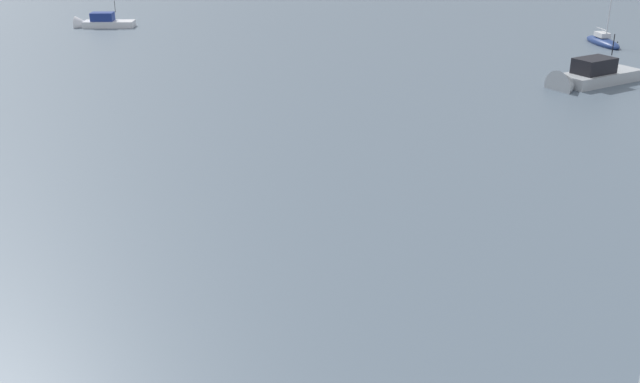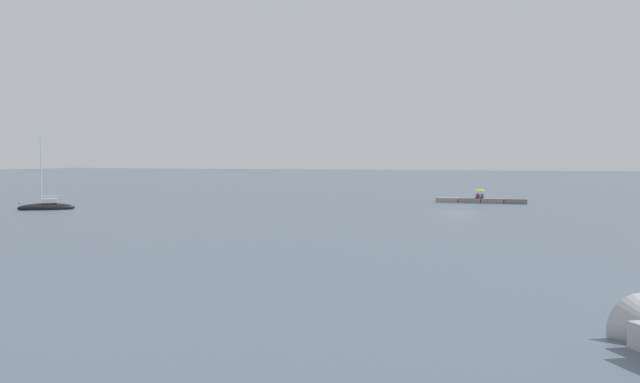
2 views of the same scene
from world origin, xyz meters
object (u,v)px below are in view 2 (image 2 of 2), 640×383
object	(u,v)px
sailboat_black_mid	(46,207)
umbrella_open_yellow	(480,190)
person_seated_maroon_right	(478,196)
person_seated_grey_left	(482,196)

from	to	relation	value
sailboat_black_mid	umbrella_open_yellow	bearing A→B (deg)	-95.15
person_seated_maroon_right	sailboat_black_mid	distance (m)	51.74
person_seated_maroon_right	umbrella_open_yellow	xyz separation A→B (m)	(-0.29, -0.16, 0.86)
umbrella_open_yellow	sailboat_black_mid	distance (m)	52.09
sailboat_black_mid	person_seated_maroon_right	bearing A→B (deg)	-95.12
person_seated_maroon_right	sailboat_black_mid	world-z (taller)	sailboat_black_mid
person_seated_maroon_right	umbrella_open_yellow	bearing A→B (deg)	-143.42
person_seated_grey_left	sailboat_black_mid	size ratio (longest dim) A/B	0.08
person_seated_grey_left	person_seated_maroon_right	bearing A→B (deg)	25.29
umbrella_open_yellow	sailboat_black_mid	xyz separation A→B (m)	(43.13, 29.18, -1.41)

